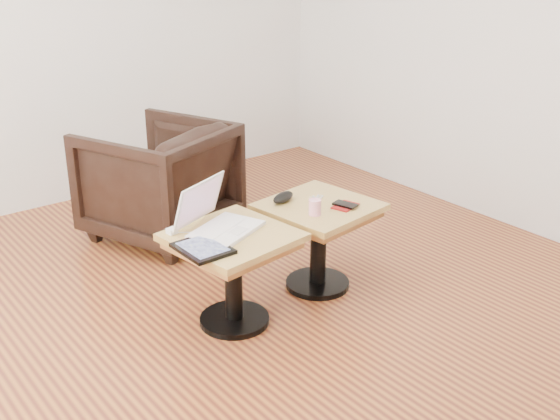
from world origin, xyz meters
TOP-DOWN VIEW (x-y plane):
  - room_shell at (0.00, 0.00)m, footprint 4.52×4.52m
  - side_table_left at (0.12, 0.14)m, footprint 0.60×0.60m
  - side_table_right at (0.69, 0.18)m, footprint 0.60×0.60m
  - laptop at (0.09, 0.22)m, footprint 0.43×0.42m
  - tablet at (-0.09, 0.07)m, footprint 0.21×0.26m
  - charging_adapter at (-0.11, 0.32)m, footprint 0.05×0.05m
  - glasses_case at (0.56, 0.32)m, footprint 0.17×0.12m
  - striped_cup at (0.58, 0.08)m, footprint 0.07×0.07m
  - earbuds_tangle at (0.75, 0.25)m, footprint 0.06×0.05m
  - phone_on_sleeve at (0.78, 0.07)m, footprint 0.16×0.14m
  - armchair at (0.36, 1.31)m, footprint 1.01×1.02m

SIDE VIEW (x-z plane):
  - armchair at x=0.36m, z-range 0.00..0.72m
  - side_table_left at x=0.12m, z-range 0.12..0.60m
  - side_table_right at x=0.69m, z-range 0.12..0.60m
  - earbuds_tangle at x=0.75m, z-range 0.48..0.50m
  - phone_on_sleeve at x=0.78m, z-range 0.48..0.50m
  - tablet at x=-0.09m, z-range 0.48..0.50m
  - charging_adapter at x=-0.11m, z-range 0.48..0.51m
  - glasses_case at x=0.56m, z-range 0.48..0.53m
  - striped_cup at x=0.58m, z-range 0.48..0.56m
  - laptop at x=0.09m, z-range 0.41..0.65m
  - room_shell at x=0.00m, z-range 0.00..2.71m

